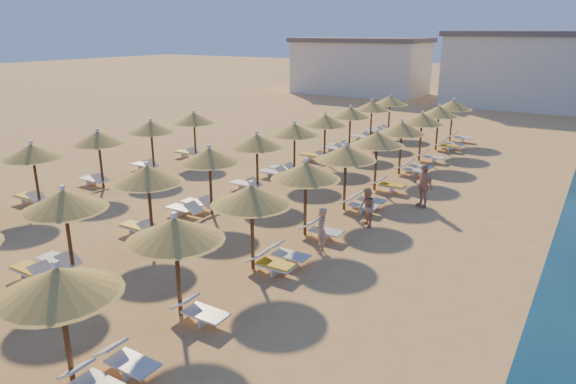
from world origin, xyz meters
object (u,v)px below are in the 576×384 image
Objects in this scene: parasol_row_west at (235,149)px; parasol_row_east at (327,162)px; beachgoer_c at (423,186)px; beachgoer_a at (321,230)px; beachgoer_b at (367,208)px.

parasol_row_east is at bearing 0.00° from parasol_row_west.
beachgoer_c is (2.75, 3.80, -1.49)m from parasol_row_east.
parasol_row_east and parasol_row_west have the same top height.
parasol_row_east is 24.44× the size of beachgoer_a.
beachgoer_a is at bearing -65.39° from parasol_row_east.
parasol_row_east is 25.56× the size of beachgoer_b.
parasol_row_west is at bearing 180.00° from parasol_row_east.
beachgoer_b is (0.36, 3.11, -0.04)m from beachgoer_a.
beachgoer_a is at bearing -52.28° from beachgoer_b.
beachgoer_b is 0.81× the size of beachgoer_c.
parasol_row_west is 24.44× the size of beachgoer_a.
parasol_row_west is 6.43m from beachgoer_b.
parasol_row_east is 4.92m from beachgoer_c.
parasol_row_east reaches higher than beachgoer_a.
beachgoer_a is at bearing -25.76° from parasol_row_west.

